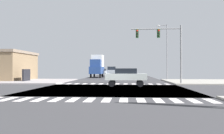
% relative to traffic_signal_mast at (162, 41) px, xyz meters
% --- Properties ---
extents(ground, '(90.00, 90.00, 0.05)m').
position_rel_traffic_signal_mast_xyz_m(ground, '(-5.60, -6.94, -5.17)').
color(ground, '#3A393C').
extents(sidewalk_corner_ne, '(12.00, 12.00, 0.14)m').
position_rel_traffic_signal_mast_xyz_m(sidewalk_corner_ne, '(7.40, 5.06, -5.08)').
color(sidewalk_corner_ne, '#A09B91').
rests_on(sidewalk_corner_ne, ground).
extents(sidewalk_corner_nw, '(12.00, 12.00, 0.14)m').
position_rel_traffic_signal_mast_xyz_m(sidewalk_corner_nw, '(-18.60, 5.06, -5.08)').
color(sidewalk_corner_nw, '#9F9797').
rests_on(sidewalk_corner_nw, ground).
extents(crosswalk_near, '(13.50, 2.00, 0.01)m').
position_rel_traffic_signal_mast_xyz_m(crosswalk_near, '(-5.85, -14.24, -5.15)').
color(crosswalk_near, silver).
rests_on(crosswalk_near, ground).
extents(crosswalk_far, '(13.50, 2.00, 0.01)m').
position_rel_traffic_signal_mast_xyz_m(crosswalk_far, '(-5.85, 0.36, -5.15)').
color(crosswalk_far, silver).
rests_on(crosswalk_far, ground).
extents(traffic_signal_mast, '(5.98, 0.55, 7.01)m').
position_rel_traffic_signal_mast_xyz_m(traffic_signal_mast, '(0.00, 0.00, 0.00)').
color(traffic_signal_mast, gray).
rests_on(traffic_signal_mast, ground).
extents(street_lamp, '(1.78, 0.32, 9.12)m').
position_rel_traffic_signal_mast_xyz_m(street_lamp, '(2.20, 10.73, 0.22)').
color(street_lamp, gray).
rests_on(street_lamp, ground).
extents(sedan_nearside_1, '(4.30, 1.80, 1.88)m').
position_rel_traffic_signal_mast_xyz_m(sedan_nearside_1, '(-4.28, -3.44, -4.03)').
color(sedan_nearside_1, black).
rests_on(sedan_nearside_1, ground).
extents(sedan_crossing_3, '(1.80, 4.30, 1.88)m').
position_rel_traffic_signal_mast_xyz_m(sedan_crossing_3, '(-10.60, 33.91, -4.03)').
color(sedan_crossing_3, black).
rests_on(sedan_crossing_3, ground).
extents(box_truck_queued_1, '(2.40, 7.20, 4.85)m').
position_rel_traffic_signal_mast_xyz_m(box_truck_queued_1, '(-10.60, 21.71, -2.58)').
color(box_truck_queued_1, black).
rests_on(box_truck_queued_1, ground).
extents(pickup_leading_1, '(2.00, 5.10, 2.35)m').
position_rel_traffic_signal_mast_xyz_m(pickup_leading_1, '(-7.60, 24.37, -3.86)').
color(pickup_leading_1, black).
rests_on(pickup_leading_1, ground).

